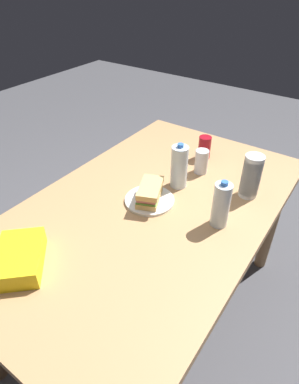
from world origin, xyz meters
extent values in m
plane|color=#4C4C51|center=(0.00, 0.00, 0.00)|extent=(8.00, 8.00, 0.00)
cube|color=tan|center=(0.00, 0.00, 0.75)|extent=(1.57, 0.96, 0.04)
cylinder|color=#977049|center=(-0.71, -0.40, 0.37)|extent=(0.07, 0.07, 0.73)
cylinder|color=#977049|center=(-0.71, 0.40, 0.37)|extent=(0.07, 0.07, 0.73)
cylinder|color=white|center=(-0.02, -0.02, 0.78)|extent=(0.22, 0.22, 0.01)
cube|color=#DBB26B|center=(-0.02, -0.02, 0.80)|extent=(0.19, 0.15, 0.02)
cube|color=#599E3F|center=(-0.02, -0.02, 0.81)|extent=(0.18, 0.14, 0.01)
cube|color=#C6727A|center=(-0.02, -0.02, 0.83)|extent=(0.18, 0.14, 0.02)
cube|color=yellow|center=(-0.02, -0.02, 0.84)|extent=(0.17, 0.13, 0.01)
cube|color=#DBB26B|center=(-0.02, -0.01, 0.85)|extent=(0.19, 0.15, 0.02)
cylinder|color=maroon|center=(-0.51, 0.00, 0.83)|extent=(0.07, 0.07, 0.12)
cube|color=yellow|center=(0.54, -0.18, 0.81)|extent=(0.27, 0.27, 0.07)
cylinder|color=silver|center=(-0.06, 0.30, 0.87)|extent=(0.07, 0.07, 0.19)
cylinder|color=blue|center=(-0.06, 0.30, 0.97)|extent=(0.03, 0.03, 0.02)
cylinder|color=silver|center=(-0.32, 0.32, 0.82)|extent=(0.08, 0.08, 0.09)
cylinder|color=silver|center=(-0.32, 0.32, 0.84)|extent=(0.08, 0.08, 0.09)
cylinder|color=silver|center=(-0.32, 0.32, 0.85)|extent=(0.08, 0.08, 0.09)
cylinder|color=silver|center=(-0.32, 0.32, 0.87)|extent=(0.08, 0.08, 0.09)
cylinder|color=silver|center=(-0.32, 0.32, 0.89)|extent=(0.08, 0.08, 0.09)
cylinder|color=silver|center=(-0.32, 0.32, 0.91)|extent=(0.08, 0.08, 0.09)
cylinder|color=silver|center=(-0.32, 0.32, 0.93)|extent=(0.08, 0.08, 0.09)
cylinder|color=silver|center=(-0.20, 0.02, 0.87)|extent=(0.08, 0.08, 0.20)
cylinder|color=blue|center=(-0.20, 0.02, 0.98)|extent=(0.03, 0.03, 0.02)
cylinder|color=silver|center=(-0.37, 0.05, 0.83)|extent=(0.07, 0.07, 0.12)
camera|label=1|loc=(0.91, 0.64, 1.66)|focal=30.39mm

